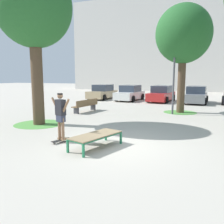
{
  "coord_description": "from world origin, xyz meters",
  "views": [
    {
      "loc": [
        2.64,
        -7.33,
        2.38
      ],
      "look_at": [
        -0.57,
        1.05,
        1.0
      ],
      "focal_mm": 37.63,
      "sensor_mm": 36.0,
      "label": 1
    }
  ],
  "objects_px": {
    "skate_box": "(96,136)",
    "car_red": "(161,94)",
    "skateboard": "(62,140)",
    "tree_near_left": "(34,9)",
    "car_grey": "(196,95)",
    "light_post": "(175,52)",
    "park_bench": "(86,105)",
    "car_white": "(130,93)",
    "car_tan": "(102,92)",
    "tree_mid_back": "(183,35)",
    "skater": "(61,113)"
  },
  "relations": [
    {
      "from": "skater",
      "to": "car_white",
      "type": "distance_m",
      "value": 15.33
    },
    {
      "from": "skate_box",
      "to": "tree_mid_back",
      "type": "height_order",
      "value": "tree_mid_back"
    },
    {
      "from": "car_red",
      "to": "park_bench",
      "type": "relative_size",
      "value": 1.79
    },
    {
      "from": "car_white",
      "to": "park_bench",
      "type": "bearing_deg",
      "value": -94.12
    },
    {
      "from": "tree_near_left",
      "to": "skater",
      "type": "bearing_deg",
      "value": -39.93
    },
    {
      "from": "tree_mid_back",
      "to": "car_tan",
      "type": "distance_m",
      "value": 11.56
    },
    {
      "from": "car_red",
      "to": "skater",
      "type": "bearing_deg",
      "value": -94.22
    },
    {
      "from": "skater",
      "to": "car_white",
      "type": "relative_size",
      "value": 0.39
    },
    {
      "from": "tree_near_left",
      "to": "car_white",
      "type": "xyz_separation_m",
      "value": [
        0.89,
        12.81,
        -4.79
      ]
    },
    {
      "from": "car_white",
      "to": "car_red",
      "type": "bearing_deg",
      "value": -0.23
    },
    {
      "from": "car_white",
      "to": "skate_box",
      "type": "bearing_deg",
      "value": -77.46
    },
    {
      "from": "skater",
      "to": "car_tan",
      "type": "height_order",
      "value": "skater"
    },
    {
      "from": "car_tan",
      "to": "car_grey",
      "type": "xyz_separation_m",
      "value": [
        9.26,
        -0.48,
        0.0
      ]
    },
    {
      "from": "skateboard",
      "to": "car_red",
      "type": "height_order",
      "value": "car_red"
    },
    {
      "from": "skate_box",
      "to": "skater",
      "type": "relative_size",
      "value": 1.21
    },
    {
      "from": "tree_mid_back",
      "to": "skater",
      "type": "bearing_deg",
      "value": -110.9
    },
    {
      "from": "tree_near_left",
      "to": "car_red",
      "type": "xyz_separation_m",
      "value": [
        3.98,
        12.8,
        -4.79
      ]
    },
    {
      "from": "skate_box",
      "to": "light_post",
      "type": "bearing_deg",
      "value": 79.34
    },
    {
      "from": "car_tan",
      "to": "car_grey",
      "type": "bearing_deg",
      "value": -2.99
    },
    {
      "from": "tree_near_left",
      "to": "tree_mid_back",
      "type": "relative_size",
      "value": 1.09
    },
    {
      "from": "tree_mid_back",
      "to": "light_post",
      "type": "distance_m",
      "value": 1.47
    },
    {
      "from": "park_bench",
      "to": "car_red",
      "type": "bearing_deg",
      "value": 66.08
    },
    {
      "from": "car_grey",
      "to": "car_white",
      "type": "bearing_deg",
      "value": 178.46
    },
    {
      "from": "park_bench",
      "to": "light_post",
      "type": "bearing_deg",
      "value": 11.35
    },
    {
      "from": "car_red",
      "to": "skateboard",
      "type": "bearing_deg",
      "value": -94.22
    },
    {
      "from": "tree_mid_back",
      "to": "car_white",
      "type": "relative_size",
      "value": 1.57
    },
    {
      "from": "skate_box",
      "to": "park_bench",
      "type": "distance_m",
      "value": 8.12
    },
    {
      "from": "car_red",
      "to": "park_bench",
      "type": "distance_m",
      "value": 9.09
    },
    {
      "from": "skate_box",
      "to": "car_white",
      "type": "relative_size",
      "value": 0.47
    },
    {
      "from": "car_grey",
      "to": "light_post",
      "type": "relative_size",
      "value": 0.74
    },
    {
      "from": "car_white",
      "to": "park_bench",
      "type": "distance_m",
      "value": 8.34
    },
    {
      "from": "tree_near_left",
      "to": "tree_mid_back",
      "type": "distance_m",
      "value": 9.02
    },
    {
      "from": "car_red",
      "to": "light_post",
      "type": "xyz_separation_m",
      "value": [
        1.87,
        -7.19,
        3.13
      ]
    },
    {
      "from": "skate_box",
      "to": "tree_mid_back",
      "type": "xyz_separation_m",
      "value": [
        1.93,
        9.04,
        4.53
      ]
    },
    {
      "from": "tree_mid_back",
      "to": "car_tan",
      "type": "bearing_deg",
      "value": 141.78
    },
    {
      "from": "skater",
      "to": "park_bench",
      "type": "relative_size",
      "value": 0.69
    },
    {
      "from": "car_red",
      "to": "park_bench",
      "type": "height_order",
      "value": "car_red"
    },
    {
      "from": "car_red",
      "to": "car_grey",
      "type": "bearing_deg",
      "value": -2.86
    },
    {
      "from": "skateboard",
      "to": "park_bench",
      "type": "height_order",
      "value": "park_bench"
    },
    {
      "from": "tree_near_left",
      "to": "car_tan",
      "type": "distance_m",
      "value": 14.14
    },
    {
      "from": "tree_near_left",
      "to": "park_bench",
      "type": "bearing_deg",
      "value": 86.25
    },
    {
      "from": "skateboard",
      "to": "tree_near_left",
      "type": "bearing_deg",
      "value": 140.05
    },
    {
      "from": "tree_mid_back",
      "to": "car_white",
      "type": "height_order",
      "value": "tree_mid_back"
    },
    {
      "from": "car_tan",
      "to": "car_grey",
      "type": "height_order",
      "value": "same"
    },
    {
      "from": "car_tan",
      "to": "car_red",
      "type": "height_order",
      "value": "same"
    },
    {
      "from": "park_bench",
      "to": "skate_box",
      "type": "bearing_deg",
      "value": -60.32
    },
    {
      "from": "skate_box",
      "to": "car_tan",
      "type": "bearing_deg",
      "value": 112.53
    },
    {
      "from": "tree_near_left",
      "to": "tree_mid_back",
      "type": "height_order",
      "value": "tree_near_left"
    },
    {
      "from": "tree_mid_back",
      "to": "light_post",
      "type": "relative_size",
      "value": 1.17
    },
    {
      "from": "skate_box",
      "to": "car_red",
      "type": "xyz_separation_m",
      "value": [
        -0.33,
        15.36,
        0.28
      ]
    }
  ]
}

